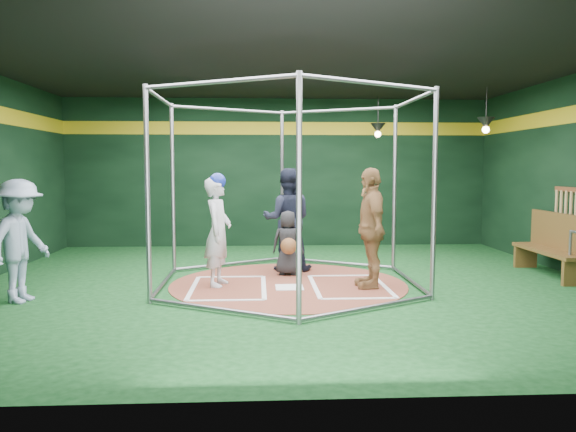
{
  "coord_description": "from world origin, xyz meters",
  "views": [
    {
      "loc": [
        -0.49,
        -8.9,
        1.89
      ],
      "look_at": [
        0.0,
        0.1,
        1.1
      ],
      "focal_mm": 35.0,
      "sensor_mm": 36.0,
      "label": 1
    }
  ],
  "objects": [
    {
      "name": "pendant_lamp_far",
      "position": [
        4.0,
        2.0,
        2.74
      ],
      "size": [
        0.34,
        0.34,
        0.9
      ],
      "color": "black",
      "rests_on": "room_shell"
    },
    {
      "name": "batter_box_left",
      "position": [
        -0.95,
        -0.25,
        0.02
      ],
      "size": [
        1.17,
        1.77,
        0.01
      ],
      "color": "white",
      "rests_on": "clay_disc"
    },
    {
      "name": "clay_disc",
      "position": [
        0.0,
        0.0,
        0.01
      ],
      "size": [
        3.8,
        3.8,
        0.01
      ],
      "primitive_type": "cylinder",
      "color": "brown",
      "rests_on": "ground"
    },
    {
      "name": "pendant_lamp_near",
      "position": [
        2.2,
        3.6,
        2.74
      ],
      "size": [
        0.34,
        0.34,
        0.9
      ],
      "color": "black",
      "rests_on": "room_shell"
    },
    {
      "name": "batter_figure",
      "position": [
        -1.12,
        -0.06,
        0.9
      ],
      "size": [
        0.53,
        0.69,
        1.78
      ],
      "color": "silver",
      "rests_on": "clay_disc"
    },
    {
      "name": "catcher_figure",
      "position": [
        0.03,
        0.74,
        0.57
      ],
      "size": [
        0.6,
        0.61,
        1.12
      ],
      "color": "black",
      "rests_on": "clay_disc"
    },
    {
      "name": "home_plate",
      "position": [
        0.0,
        -0.3,
        0.02
      ],
      "size": [
        0.43,
        0.43,
        0.01
      ],
      "primitive_type": "cube",
      "color": "white",
      "rests_on": "clay_disc"
    },
    {
      "name": "dugout_bench",
      "position": [
        4.63,
        0.47,
        0.56
      ],
      "size": [
        0.44,
        1.88,
        1.1
      ],
      "color": "brown",
      "rests_on": "ground"
    },
    {
      "name": "room_shell",
      "position": [
        0.0,
        0.01,
        1.75
      ],
      "size": [
        10.1,
        9.1,
        3.53
      ],
      "color": "#0C3613",
      "rests_on": "ground"
    },
    {
      "name": "visitor_leopard",
      "position": [
        1.27,
        -0.3,
        0.95
      ],
      "size": [
        0.48,
        1.1,
        1.87
      ],
      "primitive_type": "imported",
      "rotation": [
        0.0,
        0.0,
        -1.55
      ],
      "color": "tan",
      "rests_on": "clay_disc"
    },
    {
      "name": "batting_cage",
      "position": [
        -0.0,
        -0.0,
        1.5
      ],
      "size": [
        4.05,
        4.67,
        3.0
      ],
      "color": "gray",
      "rests_on": "ground"
    },
    {
      "name": "bat_rack",
      "position": [
        4.93,
        0.4,
        1.05
      ],
      "size": [
        0.07,
        1.25,
        0.98
      ],
      "color": "brown",
      "rests_on": "room_shell"
    },
    {
      "name": "bystander_blue",
      "position": [
        -3.8,
        -0.96,
        0.86
      ],
      "size": [
        0.9,
        1.24,
        1.72
      ],
      "primitive_type": "imported",
      "rotation": [
        0.0,
        0.0,
        1.32
      ],
      "color": "#8B9EB9",
      "rests_on": "ground"
    },
    {
      "name": "umpire",
      "position": [
        0.05,
        1.22,
        0.94
      ],
      "size": [
        0.96,
        0.78,
        1.85
      ],
      "primitive_type": "imported",
      "rotation": [
        0.0,
        0.0,
        3.05
      ],
      "color": "black",
      "rests_on": "clay_disc"
    },
    {
      "name": "batter_box_right",
      "position": [
        0.95,
        -0.25,
        0.02
      ],
      "size": [
        1.17,
        1.77,
        0.01
      ],
      "color": "white",
      "rests_on": "clay_disc"
    }
  ]
}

